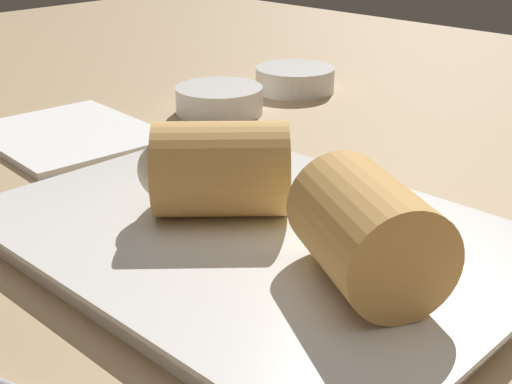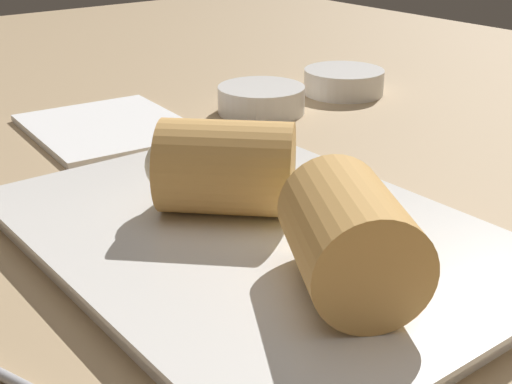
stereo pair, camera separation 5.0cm
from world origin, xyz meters
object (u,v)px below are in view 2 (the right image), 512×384
object	(u,v)px
dipping_bowl_far	(344,80)
napkin	(109,127)
serving_plate	(256,240)
dipping_bowl_near	(261,98)

from	to	relation	value
dipping_bowl_far	napkin	distance (cm)	24.56
serving_plate	napkin	world-z (taller)	serving_plate
dipping_bowl_near	dipping_bowl_far	size ratio (longest dim) A/B	1.00
serving_plate	dipping_bowl_near	xyz separation A→B (cm)	(-21.41, 17.30, 0.57)
dipping_bowl_far	napkin	xyz separation A→B (cm)	(-3.54, -24.28, -1.03)
serving_plate	dipping_bowl_near	world-z (taller)	dipping_bowl_near
serving_plate	napkin	size ratio (longest dim) A/B	1.94
dipping_bowl_near	dipping_bowl_far	bearing A→B (deg)	90.50
serving_plate	napkin	distance (cm)	25.32
dipping_bowl_near	serving_plate	bearing A→B (deg)	-38.94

